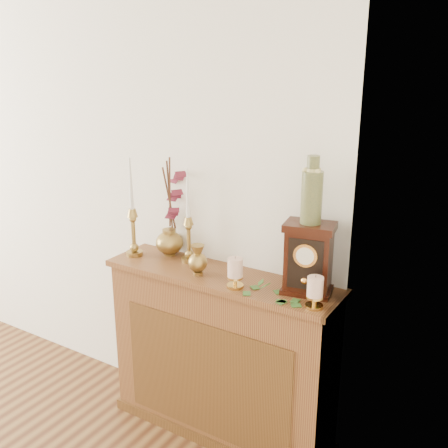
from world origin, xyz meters
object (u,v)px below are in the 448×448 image
Objects in this scene: candlestick_center at (189,232)px; candlestick_left at (133,224)px; bud_vase at (198,260)px; ceramic_vase at (312,194)px; ginger_jar at (175,210)px; mantel_clock at (308,259)px.

candlestick_left is at bearing -164.68° from candlestick_center.
ceramic_vase reaches higher than bud_vase.
bud_vase is at bearing -33.76° from ginger_jar.
ceramic_vase is (0.68, -0.03, 0.30)m from candlestick_center.
bud_vase is at bearing -5.11° from candlestick_left.
candlestick_left reaches higher than bud_vase.
ginger_jar is at bearing 146.24° from bud_vase.
ceramic_vase is at bearing -2.24° from candlestick_center.
candlestick_left is 0.98× the size of ginger_jar.
candlestick_center is (0.31, 0.08, -0.01)m from candlestick_left.
bud_vase is (0.14, -0.12, -0.09)m from candlestick_center.
candlestick_center is at bearing 15.32° from candlestick_left.
ceramic_vase is at bearing 90.00° from mantel_clock.
ceramic_vase is at bearing -6.03° from ginger_jar.
ginger_jar reaches higher than candlestick_left.
candlestick_left is 1.62× the size of mantel_clock.
ginger_jar is 0.85m from ceramic_vase.
ginger_jar reaches higher than candlestick_center.
ceramic_vase is (0.54, 0.10, 0.39)m from bud_vase.
ceramic_vase reaches higher than ginger_jar.
bud_vase is 0.37m from ginger_jar.
candlestick_left is 0.32m from candlestick_center.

